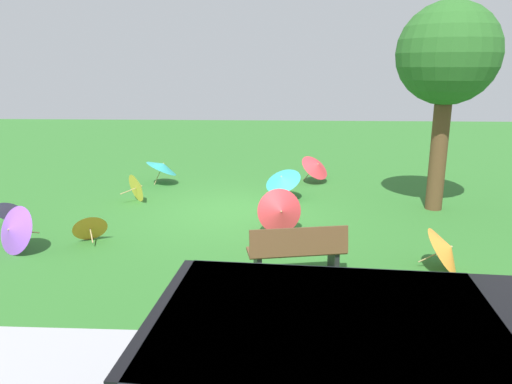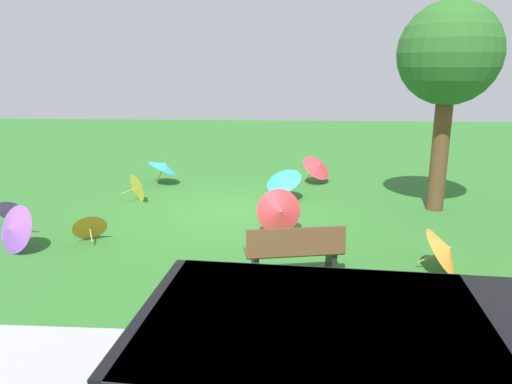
{
  "view_description": "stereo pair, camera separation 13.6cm",
  "coord_description": "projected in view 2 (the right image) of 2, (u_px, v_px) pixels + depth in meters",
  "views": [
    {
      "loc": [
        -1.04,
        10.99,
        3.38
      ],
      "look_at": [
        -0.52,
        0.39,
        0.6
      ],
      "focal_mm": 33.84,
      "sensor_mm": 36.0,
      "label": 1
    },
    {
      "loc": [
        -1.18,
        10.98,
        3.38
      ],
      "look_at": [
        -0.52,
        0.39,
        0.6
      ],
      "focal_mm": 33.84,
      "sensor_mm": 36.0,
      "label": 2
    }
  ],
  "objects": [
    {
      "name": "parasol_yellow_0",
      "position": [
        140.0,
        187.0,
        12.38
      ],
      "size": [
        0.75,
        0.76,
        0.75
      ],
      "color": "tan",
      "rests_on": "ground"
    },
    {
      "name": "parasol_teal_1",
      "position": [
        164.0,
        166.0,
        14.1
      ],
      "size": [
        1.13,
        1.14,
        0.83
      ],
      "color": "tan",
      "rests_on": "ground"
    },
    {
      "name": "parasol_purple_1",
      "position": [
        12.0,
        229.0,
        8.93
      ],
      "size": [
        1.04,
        0.9,
        0.91
      ],
      "color": "tan",
      "rests_on": "ground"
    },
    {
      "name": "parasol_red_0",
      "position": [
        280.0,
        211.0,
        9.94
      ],
      "size": [
        1.0,
        0.85,
        0.95
      ],
      "color": "tan",
      "rests_on": "ground"
    },
    {
      "name": "parasol_orange_1",
      "position": [
        445.0,
        250.0,
        8.05
      ],
      "size": [
        0.91,
        1.04,
        0.81
      ],
      "color": "tan",
      "rests_on": "ground"
    },
    {
      "name": "parasol_teal_0",
      "position": [
        283.0,
        179.0,
        12.45
      ],
      "size": [
        1.29,
        1.28,
        0.86
      ],
      "color": "tan",
      "rests_on": "ground"
    },
    {
      "name": "parasol_orange_2",
      "position": [
        89.0,
        225.0,
        9.55
      ],
      "size": [
        0.81,
        0.73,
        0.64
      ],
      "color": "tan",
      "rests_on": "ground"
    },
    {
      "name": "parasol_red_1",
      "position": [
        318.0,
        166.0,
        14.18
      ],
      "size": [
        1.17,
        1.18,
        0.89
      ],
      "color": "tan",
      "rests_on": "ground"
    },
    {
      "name": "park_bench",
      "position": [
        295.0,
        251.0,
        7.82
      ],
      "size": [
        1.66,
        0.78,
        0.9
      ],
      "color": "brown",
      "rests_on": "ground"
    },
    {
      "name": "parasol_purple_3",
      "position": [
        11.0,
        210.0,
        10.68
      ],
      "size": [
        0.71,
        0.67,
        0.6
      ],
      "color": "tan",
      "rests_on": "ground"
    },
    {
      "name": "shade_tree",
      "position": [
        449.0,
        57.0,
        10.81
      ],
      "size": [
        2.31,
        2.31,
        4.81
      ],
      "color": "brown",
      "rests_on": "ground"
    },
    {
      "name": "ground",
      "position": [
        235.0,
        212.0,
        11.53
      ],
      "size": [
        40.0,
        40.0,
        0.0
      ],
      "primitive_type": "plane",
      "color": "#2D6B28"
    }
  ]
}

